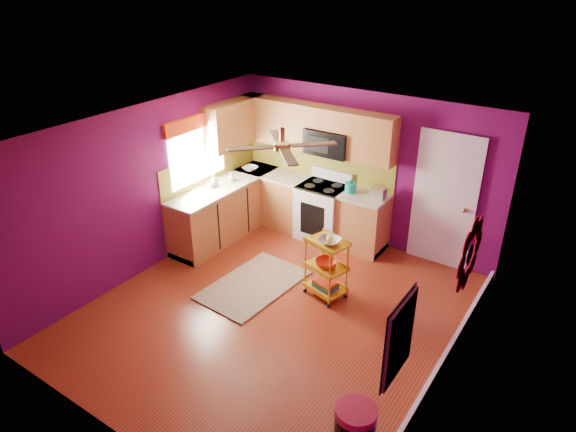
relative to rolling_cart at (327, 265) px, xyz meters
The scene contains 17 objects.
ground 0.94m from the rolling_cart, 118.11° to the right, with size 5.00×5.00×0.00m, color maroon.
room_envelope 1.38m from the rolling_cart, 116.39° to the right, with size 4.54×5.04×2.52m.
lower_cabinets 2.05m from the rolling_cart, 147.20° to the left, with size 2.81×2.31×0.94m.
electric_range 1.73m from the rolling_cart, 122.31° to the left, with size 0.76×0.66×1.13m.
upper_cabinetry 2.54m from the rolling_cart, 137.85° to the left, with size 2.80×2.30×1.26m.
left_window 2.90m from the rolling_cart, behind, with size 0.08×1.35×1.08m.
panel_door 2.08m from the rolling_cart, 61.06° to the left, with size 0.95×0.11×2.15m.
right_wall_art 2.33m from the rolling_cart, 29.45° to the right, with size 0.04×2.74×1.04m.
ceiling_fan 1.90m from the rolling_cart, 126.69° to the right, with size 1.01×1.01×0.26m.
shag_rug 1.17m from the rolling_cart, 159.28° to the right, with size 0.97×1.58×0.02m, color black.
rolling_cart is the anchor object (origin of this frame).
teal_kettle 1.64m from the rolling_cart, 106.55° to the left, with size 0.18×0.18×0.21m.
toaster 1.60m from the rolling_cart, 89.14° to the left, with size 0.22×0.15×0.18m, color beige.
soap_bottle_a 2.51m from the rolling_cart, 169.11° to the left, with size 0.09×0.10×0.21m, color #EA3F72.
soap_bottle_b 2.48m from the rolling_cart, 161.32° to the left, with size 0.12×0.12×0.16m, color white.
counter_dish 2.75m from the rolling_cart, 150.06° to the left, with size 0.26×0.26×0.06m, color white.
counter_cup 2.49m from the rolling_cart, behind, with size 0.14×0.14×0.11m, color white.
Camera 1 is at (3.28, -4.55, 4.24)m, focal length 32.00 mm.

